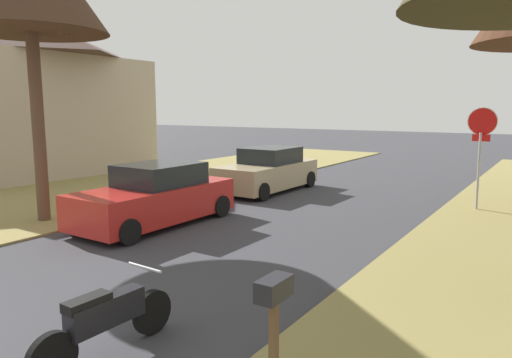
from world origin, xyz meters
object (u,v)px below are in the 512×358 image
at_px(parked_sedan_tan, 268,171).
at_px(curbside_mailbox, 274,303).
at_px(parked_motorcycle, 105,319).
at_px(stop_sign_far, 481,136).
at_px(parked_sedan_red, 156,197).

distance_m(parked_sedan_tan, curbside_mailbox, 12.46).
relative_size(parked_sedan_tan, parked_motorcycle, 2.15).
relative_size(stop_sign_far, parked_sedan_red, 0.67).
relative_size(parked_sedan_tan, curbside_mailbox, 3.48).
bearing_deg(parked_sedan_tan, parked_motorcycle, -67.76).
bearing_deg(parked_sedan_tan, parked_sedan_red, -87.99).
distance_m(parked_sedan_red, curbside_mailbox, 7.97).
bearing_deg(parked_motorcycle, parked_sedan_tan, 112.24).
bearing_deg(parked_sedan_red, parked_motorcycle, -50.10).
bearing_deg(stop_sign_far, curbside_mailbox, -91.53).
xyz_separation_m(stop_sign_far, parked_motorcycle, (-2.43, -11.46, -1.71)).
bearing_deg(curbside_mailbox, stop_sign_far, 88.47).
relative_size(parked_sedan_red, curbside_mailbox, 3.48).
relative_size(stop_sign_far, parked_motorcycle, 1.45).
relative_size(parked_sedan_red, parked_motorcycle, 2.15).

